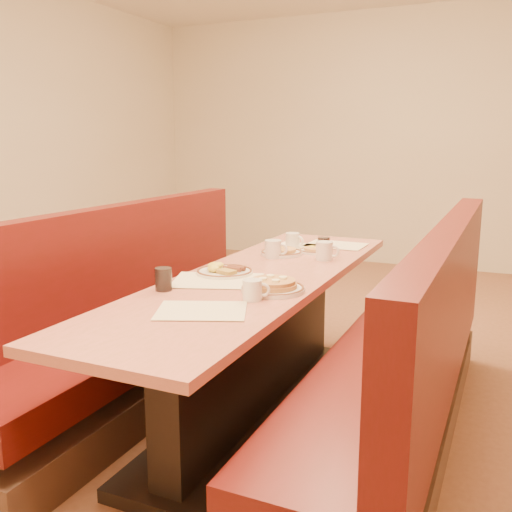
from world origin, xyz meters
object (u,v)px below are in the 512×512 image
at_px(pancake_plate, 273,286).
at_px(coffee_mug_c, 325,250).
at_px(eggs_plate, 224,271).
at_px(coffee_mug_d, 293,240).
at_px(booth_right, 404,373).
at_px(coffee_mug_b, 274,249).
at_px(soda_tumbler_near, 163,279).
at_px(soda_tumbler_mid, 324,245).
at_px(diner_table, 258,346).
at_px(booth_left, 140,329).
at_px(coffee_mug_a, 253,290).

distance_m(pancake_plate, coffee_mug_c, 0.74).
bearing_deg(eggs_plate, coffee_mug_d, 85.52).
xyz_separation_m(booth_right, eggs_plate, (-0.89, -0.06, 0.41)).
xyz_separation_m(coffee_mug_b, coffee_mug_c, (0.28, 0.07, 0.00)).
distance_m(coffee_mug_b, soda_tumbler_near, 0.88).
distance_m(booth_right, soda_tumbler_mid, 0.99).
xyz_separation_m(pancake_plate, eggs_plate, (-0.35, 0.20, -0.01)).
bearing_deg(diner_table, coffee_mug_d, 97.58).
relative_size(booth_left, eggs_plate, 8.88).
distance_m(diner_table, coffee_mug_a, 0.62).
distance_m(pancake_plate, soda_tumbler_mid, 0.91).
relative_size(coffee_mug_d, soda_tumbler_mid, 1.27).
bearing_deg(booth_right, coffee_mug_c, 138.51).
bearing_deg(booth_left, booth_right, 0.00).
xyz_separation_m(diner_table, soda_tumbler_mid, (0.13, 0.65, 0.42)).
xyz_separation_m(coffee_mug_b, coffee_mug_d, (-0.01, 0.33, -0.00)).
distance_m(coffee_mug_a, coffee_mug_c, 0.91).
height_order(booth_right, soda_tumbler_near, booth_right).
relative_size(booth_right, pancake_plate, 8.83).
xyz_separation_m(booth_left, eggs_plate, (0.57, -0.06, 0.41)).
bearing_deg(diner_table, eggs_plate, -158.77).
bearing_deg(coffee_mug_b, booth_left, -154.98).
distance_m(soda_tumbler_near, soda_tumbler_mid, 1.16).
height_order(pancake_plate, coffee_mug_a, coffee_mug_a).
relative_size(booth_left, coffee_mug_d, 20.50).
distance_m(booth_left, booth_right, 1.46).
relative_size(eggs_plate, soda_tumbler_near, 2.73).
bearing_deg(booth_left, coffee_mug_d, 49.52).
distance_m(coffee_mug_a, coffee_mug_d, 1.20).
relative_size(pancake_plate, coffee_mug_c, 2.10).
xyz_separation_m(diner_table, coffee_mug_a, (0.17, -0.43, 0.42)).
bearing_deg(coffee_mug_a, soda_tumbler_mid, 70.65).
relative_size(coffee_mug_a, coffee_mug_d, 0.93).
height_order(coffee_mug_b, soda_tumbler_near, soda_tumbler_near).
height_order(booth_right, eggs_plate, booth_right).
relative_size(booth_left, soda_tumbler_near, 24.27).
bearing_deg(coffee_mug_b, soda_tumbler_near, -108.88).
height_order(booth_right, coffee_mug_a, booth_right).
bearing_deg(soda_tumbler_mid, pancake_plate, -86.24).
bearing_deg(coffee_mug_c, booth_right, -43.89).
bearing_deg(booth_right, diner_table, 180.00).
bearing_deg(soda_tumbler_mid, coffee_mug_c, -69.73).
bearing_deg(coffee_mug_c, soda_tumbler_near, -118.34).
relative_size(booth_left, coffee_mug_b, 18.78).
bearing_deg(coffee_mug_a, booth_left, 133.11).
distance_m(coffee_mug_d, soda_tumbler_mid, 0.24).
distance_m(coffee_mug_c, soda_tumbler_near, 1.03).
xyz_separation_m(pancake_plate, coffee_mug_b, (-0.28, 0.67, 0.03)).
height_order(booth_left, coffee_mug_a, booth_left).
height_order(booth_right, coffee_mug_b, booth_right).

